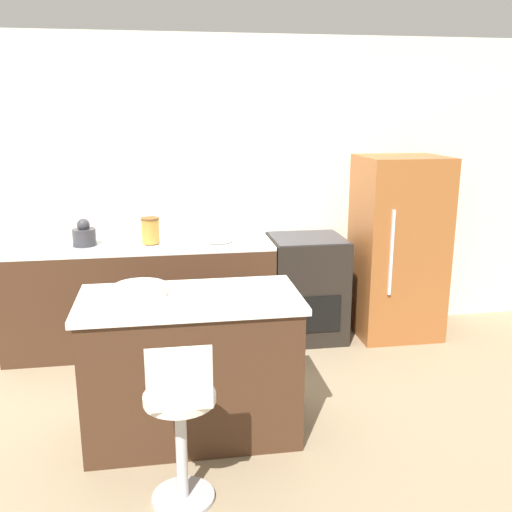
{
  "coord_description": "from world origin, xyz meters",
  "views": [
    {
      "loc": [
        -0.11,
        -4.36,
        1.99
      ],
      "look_at": [
        0.54,
        -0.39,
        0.95
      ],
      "focal_mm": 40.0,
      "sensor_mm": 36.0,
      "label": 1
    }
  ],
  "objects_px": {
    "kettle": "(84,235)",
    "mixing_bowl": "(217,236)",
    "stool_chair": "(181,425)",
    "refrigerator": "(398,247)",
    "oven_range": "(306,288)"
  },
  "relations": [
    {
      "from": "oven_range",
      "to": "kettle",
      "type": "bearing_deg",
      "value": -179.84
    },
    {
      "from": "refrigerator",
      "to": "stool_chair",
      "type": "relative_size",
      "value": 1.73
    },
    {
      "from": "stool_chair",
      "to": "kettle",
      "type": "distance_m",
      "value": 2.27
    },
    {
      "from": "refrigerator",
      "to": "mixing_bowl",
      "type": "distance_m",
      "value": 1.61
    },
    {
      "from": "refrigerator",
      "to": "stool_chair",
      "type": "xyz_separation_m",
      "value": [
        -1.99,
        -2.06,
        -0.35
      ]
    },
    {
      "from": "kettle",
      "to": "mixing_bowl",
      "type": "xyz_separation_m",
      "value": [
        1.08,
        0.0,
        -0.04
      ]
    },
    {
      "from": "mixing_bowl",
      "to": "refrigerator",
      "type": "bearing_deg",
      "value": -0.76
    },
    {
      "from": "oven_range",
      "to": "mixing_bowl",
      "type": "relative_size",
      "value": 3.45
    },
    {
      "from": "stool_chair",
      "to": "refrigerator",
      "type": "bearing_deg",
      "value": 46.06
    },
    {
      "from": "oven_range",
      "to": "kettle",
      "type": "xyz_separation_m",
      "value": [
        -1.86,
        -0.01,
        0.55
      ]
    },
    {
      "from": "mixing_bowl",
      "to": "oven_range",
      "type": "bearing_deg",
      "value": 0.39
    },
    {
      "from": "refrigerator",
      "to": "stool_chair",
      "type": "distance_m",
      "value": 2.89
    },
    {
      "from": "refrigerator",
      "to": "mixing_bowl",
      "type": "relative_size",
      "value": 6.04
    },
    {
      "from": "stool_chair",
      "to": "mixing_bowl",
      "type": "relative_size",
      "value": 3.5
    },
    {
      "from": "refrigerator",
      "to": "mixing_bowl",
      "type": "height_order",
      "value": "refrigerator"
    }
  ]
}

